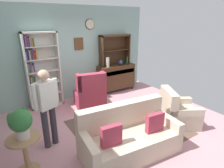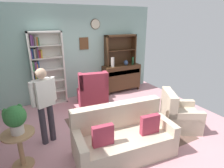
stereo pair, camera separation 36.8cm
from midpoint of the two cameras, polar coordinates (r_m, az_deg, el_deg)
The scene contains 17 objects.
ground_plane at distance 4.63m, azimuth -2.01°, elevation -12.26°, with size 5.40×4.60×0.02m, color #C68C93.
wall_back at distance 5.97m, azimuth -12.88°, elevation 9.07°, with size 5.00×0.09×2.80m.
area_rug at distance 4.50m, azimuth 2.25°, elevation -13.05°, with size 2.33×2.15×0.01m, color brown.
bookshelf at distance 5.59m, azimuth -22.76°, elevation 3.63°, with size 0.90×0.30×2.10m.
sideboard at distance 6.52m, azimuth -0.35°, elevation 2.27°, with size 1.30×0.45×0.92m.
sideboard_hutch at distance 6.39m, azimuth -0.91°, elevation 11.57°, with size 1.10×0.26×1.00m.
vase_tall at distance 6.11m, azimuth -3.05°, elevation 6.62°, with size 0.11×0.11×0.32m, color beige.
vase_round at distance 6.41m, azimuth 0.95°, elevation 6.56°, with size 0.15×0.15×0.17m, color #33476B.
bottle_wine at distance 6.53m, azimuth 2.97°, elevation 7.19°, with size 0.07×0.07×0.26m, color #194223.
couch_floral at distance 3.63m, azimuth 2.07°, elevation -16.00°, with size 1.88×1.02×0.90m.
armchair_floral at distance 4.70m, azimuth 17.27°, elevation -8.51°, with size 1.05×1.04×0.88m.
wingback_chair at distance 5.36m, azimuth -8.63°, elevation -3.21°, with size 0.92×0.93×1.05m.
plant_stand at distance 3.55m, azimuth -27.74°, elevation -17.61°, with size 0.52×0.52×0.65m.
potted_plant_large at distance 3.27m, azimuth -29.12°, elevation -10.14°, with size 0.34×0.34×0.48m.
person_reading at distance 3.78m, azimuth -21.87°, elevation -5.61°, with size 0.52×0.30×1.56m.
coffee_table at distance 4.10m, azimuth -3.65°, elevation -10.81°, with size 0.80×0.50×0.42m.
book_stack at distance 4.02m, azimuth -3.55°, elevation -9.67°, with size 0.20×0.15×0.10m.
Camera 1 is at (-2.17, -3.31, 2.40)m, focal length 30.07 mm.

